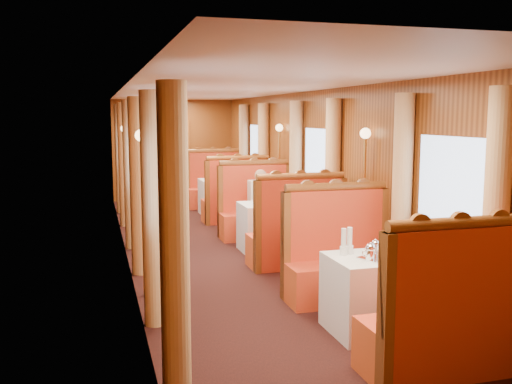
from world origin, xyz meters
name	(u,v)px	position (x,y,z in m)	size (l,w,h in m)	color
floor	(228,253)	(0.00, 0.00, 0.00)	(3.00, 12.00, 0.01)	black
ceiling	(227,89)	(0.00, 0.00, 2.50)	(3.00, 12.00, 0.01)	silver
wall_far	(174,150)	(0.00, 6.00, 1.25)	(3.00, 2.50, 0.01)	brown
wall_near	(494,286)	(0.00, -6.00, 1.25)	(3.00, 2.50, 0.01)	brown
wall_left	(125,175)	(-1.50, 0.00, 1.25)	(12.00, 2.50, 0.01)	brown
wall_right	(320,170)	(1.50, 0.00, 1.25)	(12.00, 2.50, 0.01)	brown
doorway_far	(174,160)	(0.00, 5.97, 1.00)	(0.80, 0.04, 2.00)	brown
table_near	(383,293)	(0.75, -3.50, 0.38)	(1.05, 0.72, 0.75)	white
banquette_near_fwd	(444,325)	(0.75, -4.51, 0.42)	(1.30, 0.55, 1.34)	red
banquette_near_aft	(340,263)	(0.75, -2.49, 0.42)	(1.30, 0.55, 1.34)	red
table_mid	(274,227)	(0.75, 0.00, 0.38)	(1.05, 0.72, 0.75)	white
banquette_mid_fwd	(296,237)	(0.75, -1.01, 0.42)	(1.30, 0.55, 1.34)	red
banquette_mid_aft	(256,213)	(0.75, 1.01, 0.42)	(1.30, 0.55, 1.34)	red
table_far	(225,197)	(0.75, 3.50, 0.38)	(1.05, 0.72, 0.75)	white
banquette_far_fwd	(236,201)	(0.75, 2.49, 0.42)	(1.30, 0.55, 1.34)	red
banquette_far_aft	(215,189)	(0.75, 4.51, 0.42)	(1.30, 0.55, 1.34)	red
tea_tray	(378,258)	(0.65, -3.57, 0.76)	(0.34, 0.26, 0.01)	silver
teapot_left	(370,254)	(0.54, -3.63, 0.81)	(0.16, 0.12, 0.13)	silver
teapot_right	(387,254)	(0.71, -3.64, 0.81)	(0.14, 0.11, 0.12)	silver
teapot_back	(375,250)	(0.67, -3.47, 0.81)	(0.15, 0.11, 0.12)	silver
fruit_plate	(417,254)	(1.06, -3.59, 0.77)	(0.23, 0.23, 0.05)	white
cup_inboard	(344,245)	(0.39, -3.36, 0.86)	(0.08, 0.08, 0.26)	white
cup_outboard	(350,243)	(0.47, -3.32, 0.86)	(0.08, 0.08, 0.26)	white
rose_vase_mid	(276,192)	(0.77, -0.01, 0.93)	(0.06, 0.06, 0.36)	silver
rose_vase_far	(225,171)	(0.77, 3.52, 0.93)	(0.06, 0.06, 0.36)	silver
window_left_near	(149,193)	(-1.49, -3.50, 1.45)	(1.20, 0.90, 0.01)	#91ADD3
curtain_left_near_a	(174,244)	(-1.38, -4.28, 1.18)	(0.22, 0.22, 2.35)	tan
curtain_left_near_b	(153,210)	(-1.38, -2.72, 1.18)	(0.22, 0.22, 2.35)	tan
window_right_near	(453,182)	(1.49, -3.50, 1.45)	(1.20, 0.90, 0.01)	#91ADD3
curtain_right_near_a	(495,224)	(1.38, -4.28, 1.18)	(0.22, 0.22, 2.35)	tan
curtain_right_near_b	(402,199)	(1.38, -2.72, 1.18)	(0.22, 0.22, 2.35)	tan
window_left_mid	(126,162)	(-1.49, 0.00, 1.45)	(1.20, 0.90, 0.01)	#91ADD3
curtain_left_mid_a	(138,187)	(-1.38, -0.78, 1.18)	(0.22, 0.22, 2.35)	tan
curtain_left_mid_b	(131,175)	(-1.38, 0.78, 1.18)	(0.22, 0.22, 2.35)	tan
window_right_mid	(319,157)	(1.49, 0.00, 1.45)	(1.20, 0.90, 0.01)	#91ADD3
curtain_right_mid_a	(332,180)	(1.38, -0.78, 1.18)	(0.22, 0.22, 2.35)	tan
curtain_right_mid_b	(296,170)	(1.38, 0.78, 1.18)	(0.22, 0.22, 2.35)	tan
window_left_far	(116,148)	(-1.49, 3.50, 1.45)	(1.20, 0.90, 0.01)	#91ADD3
curtain_left_far_a	(124,165)	(-1.38, 2.72, 1.18)	(0.22, 0.22, 2.35)	tan
curtain_left_far_b	(120,159)	(-1.38, 4.28, 1.18)	(0.22, 0.22, 2.35)	tan
window_right_far	(258,146)	(1.49, 3.50, 1.45)	(1.20, 0.90, 0.01)	#91ADD3
curtain_right_far_a	(263,162)	(1.38, 2.72, 1.18)	(0.22, 0.22, 2.35)	tan
curtain_right_far_b	(244,156)	(1.38, 4.28, 1.18)	(0.22, 0.22, 2.35)	tan
sconce_left_fore	(142,179)	(-1.40, -1.75, 1.38)	(0.14, 0.14, 1.95)	#BF8C3F
sconce_right_fore	(364,172)	(1.40, -1.75, 1.38)	(0.14, 0.14, 1.95)	#BF8C3F
sconce_left_aft	(126,157)	(-1.40, 1.75, 1.38)	(0.14, 0.14, 1.95)	#BF8C3F
sconce_right_aft	(279,154)	(1.40, 1.75, 1.38)	(0.14, 0.14, 1.95)	#BF8C3F
steward	(170,199)	(-0.81, 0.40, 0.83)	(0.60, 0.40, 1.66)	navy
passenger	(261,197)	(0.75, 0.73, 0.74)	(0.40, 0.44, 0.76)	beige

